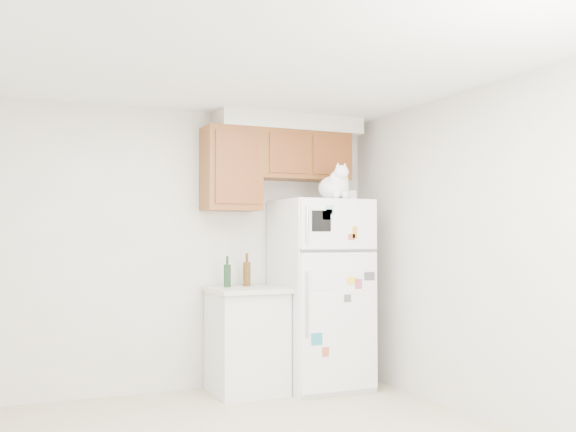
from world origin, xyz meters
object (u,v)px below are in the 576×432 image
cat (335,186)px  bottle_green (227,272)px  refrigerator (321,293)px  storage_box_front (347,196)px  base_counter (247,340)px  bottle_amber (247,270)px  storage_box_back (336,196)px

cat → bottle_green: size_ratio=1.65×
refrigerator → storage_box_front: size_ratio=11.33×
base_counter → bottle_amber: size_ratio=3.09×
base_counter → bottle_green: 0.62m
refrigerator → cat: cat is taller
base_counter → storage_box_back: 1.55m
base_counter → bottle_green: (-0.15, 0.10, 0.59)m
bottle_green → base_counter: bearing=-35.7°
base_counter → storage_box_front: (0.94, -0.13, 1.28)m
cat → bottle_green: cat is taller
refrigerator → base_counter: bearing=173.9°
base_counter → bottle_green: bottle_green is taller
storage_box_front → bottle_amber: (-0.88, 0.29, -0.68)m
storage_box_back → cat: bearing=-96.4°
base_counter → storage_box_front: bearing=-8.0°
storage_box_back → bottle_amber: 1.08m
storage_box_back → storage_box_front: storage_box_back is taller
base_counter → storage_box_front: size_ratio=6.13×
refrigerator → storage_box_back: bearing=6.6°
storage_box_back → storage_box_front: size_ratio=1.20×
refrigerator → storage_box_front: bearing=-13.2°
bottle_green → bottle_amber: bottle_amber is taller
cat → bottle_amber: cat is taller
bottle_green → bottle_amber: 0.21m
storage_box_back → storage_box_front: bearing=-23.6°
storage_box_back → bottle_green: bearing=-166.2°
storage_box_front → bottle_green: 1.31m
base_counter → bottle_amber: bottle_amber is taller
bottle_amber → storage_box_front: bearing=-18.4°
cat → storage_box_front: 0.29m
refrigerator → storage_box_back: storage_box_back is taller
storage_box_front → bottle_amber: storage_box_front is taller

